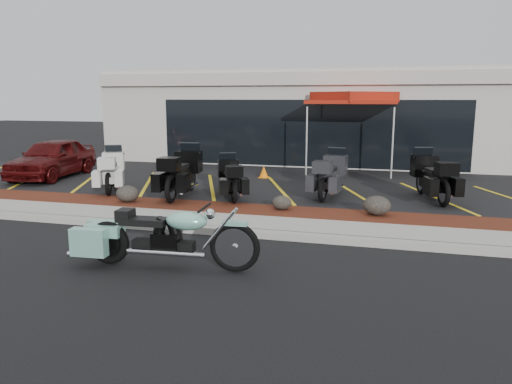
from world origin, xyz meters
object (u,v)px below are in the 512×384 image
(parked_car, at_px, (52,158))
(popup_canopy, at_px, (354,99))
(hero_cruiser, at_px, (235,240))
(touring_white, at_px, (114,166))
(traffic_cone, at_px, (264,172))

(parked_car, bearing_deg, popup_canopy, 17.14)
(hero_cruiser, xyz_separation_m, parked_car, (-8.90, 7.11, 0.26))
(touring_white, xyz_separation_m, popup_canopy, (6.86, 5.29, 2.02))
(touring_white, bearing_deg, traffic_cone, -79.58)
(parked_car, relative_size, traffic_cone, 9.93)
(traffic_cone, bearing_deg, popup_canopy, 41.23)
(hero_cruiser, height_order, touring_white, touring_white)
(parked_car, distance_m, popup_canopy, 10.95)
(traffic_cone, distance_m, popup_canopy, 4.45)
(hero_cruiser, relative_size, popup_canopy, 0.97)
(parked_car, height_order, popup_canopy, popup_canopy)
(hero_cruiser, height_order, popup_canopy, popup_canopy)
(touring_white, height_order, parked_car, parked_car)
(hero_cruiser, relative_size, parked_car, 0.81)
(parked_car, bearing_deg, traffic_cone, 8.30)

